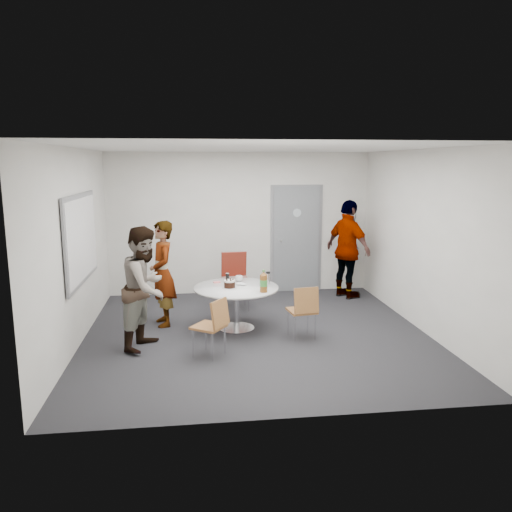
{
  "coord_description": "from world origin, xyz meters",
  "views": [
    {
      "loc": [
        -0.9,
        -6.99,
        2.49
      ],
      "look_at": [
        0.02,
        0.25,
        1.13
      ],
      "focal_mm": 35.0,
      "sensor_mm": 36.0,
      "label": 1
    }
  ],
  "objects": [
    {
      "name": "whiteboard",
      "position": [
        -2.46,
        0.2,
        1.45
      ],
      "size": [
        0.04,
        1.9,
        1.25
      ],
      "color": "gray",
      "rests_on": "wall_left"
    },
    {
      "name": "chair_far",
      "position": [
        -0.19,
        1.44,
        0.6
      ],
      "size": [
        0.49,
        0.53,
        0.97
      ],
      "rotation": [
        0.0,
        0.0,
        3.21
      ],
      "color": "maroon",
      "rests_on": "floor"
    },
    {
      "name": "wall_right",
      "position": [
        2.5,
        0.0,
        1.35
      ],
      "size": [
        0.0,
        5.0,
        5.0
      ],
      "primitive_type": "plane",
      "rotation": [
        1.57,
        0.0,
        -1.57
      ],
      "color": "silver",
      "rests_on": "floor"
    },
    {
      "name": "door",
      "position": [
        1.1,
        2.48,
        1.03
      ],
      "size": [
        1.02,
        0.17,
        2.12
      ],
      "color": "slate",
      "rests_on": "wall_back"
    },
    {
      "name": "person_right",
      "position": [
        1.95,
        1.84,
        0.92
      ],
      "size": [
        0.87,
        1.16,
        1.83
      ],
      "primitive_type": "imported",
      "rotation": [
        0.0,
        0.0,
        2.03
      ],
      "color": "black",
      "rests_on": "floor"
    },
    {
      "name": "ceiling",
      "position": [
        0.0,
        0.0,
        2.7
      ],
      "size": [
        5.0,
        5.0,
        0.0
      ],
      "primitive_type": "plane",
      "rotation": [
        3.14,
        0.0,
        0.0
      ],
      "color": "silver",
      "rests_on": "wall_back"
    },
    {
      "name": "person_left",
      "position": [
        -1.56,
        -0.31,
        0.84
      ],
      "size": [
        0.89,
        0.99,
        1.67
      ],
      "primitive_type": "imported",
      "rotation": [
        0.0,
        0.0,
        1.19
      ],
      "color": "white",
      "rests_on": "floor"
    },
    {
      "name": "wall_back",
      "position": [
        0.0,
        2.5,
        1.35
      ],
      "size": [
        5.0,
        0.0,
        5.0
      ],
      "primitive_type": "plane",
      "rotation": [
        1.57,
        0.0,
        0.0
      ],
      "color": "silver",
      "rests_on": "floor"
    },
    {
      "name": "floor",
      "position": [
        0.0,
        0.0,
        0.0
      ],
      "size": [
        5.0,
        5.0,
        0.0
      ],
      "primitive_type": "plane",
      "color": "black",
      "rests_on": "ground"
    },
    {
      "name": "chair_near_right",
      "position": [
        0.64,
        -0.3,
        0.47
      ],
      "size": [
        0.42,
        0.45,
        0.79
      ],
      "rotation": [
        0.0,
        0.0,
        0.14
      ],
      "color": "brown",
      "rests_on": "floor"
    },
    {
      "name": "wall_front",
      "position": [
        0.0,
        -2.5,
        1.35
      ],
      "size": [
        5.0,
        0.0,
        5.0
      ],
      "primitive_type": "plane",
      "rotation": [
        -1.57,
        0.0,
        0.0
      ],
      "color": "silver",
      "rests_on": "floor"
    },
    {
      "name": "wall_left",
      "position": [
        -2.5,
        0.0,
        1.35
      ],
      "size": [
        0.0,
        5.0,
        5.0
      ],
      "primitive_type": "plane",
      "rotation": [
        1.57,
        0.0,
        1.57
      ],
      "color": "silver",
      "rests_on": "floor"
    },
    {
      "name": "table",
      "position": [
        -0.25,
        0.25,
        0.58
      ],
      "size": [
        1.27,
        1.27,
        0.99
      ],
      "color": "white",
      "rests_on": "floor"
    },
    {
      "name": "person_main",
      "position": [
        -1.38,
        0.63,
        0.82
      ],
      "size": [
        0.52,
        0.67,
        1.63
      ],
      "primitive_type": "imported",
      "rotation": [
        0.0,
        0.0,
        -1.34
      ],
      "color": "#A5C6EA",
      "rests_on": "floor"
    },
    {
      "name": "chair_near_left",
      "position": [
        -0.66,
        -0.8,
        0.47
      ],
      "size": [
        0.54,
        0.53,
        0.78
      ],
      "rotation": [
        0.0,
        0.0,
        0.95
      ],
      "color": "brown",
      "rests_on": "floor"
    }
  ]
}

